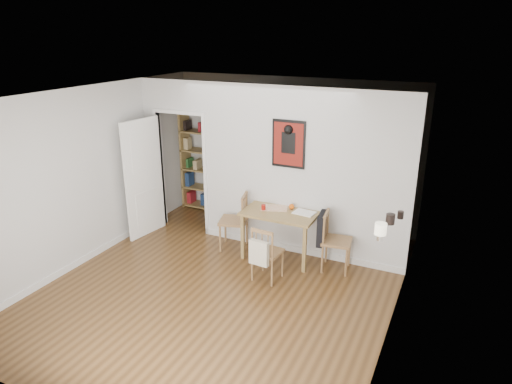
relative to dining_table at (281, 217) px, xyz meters
The scene contains 15 objects.
ground 1.34m from the dining_table, 109.57° to the right, with size 5.20×5.20×0.00m, color brown.
room_shell 0.73m from the dining_table, 139.91° to the left, with size 5.20×5.20×5.20m.
dining_table is the anchor object (origin of this frame).
chair_left 0.82m from the dining_table, behind, with size 0.58×0.58×0.93m.
chair_right 0.90m from the dining_table, ahead, with size 0.55×0.50×0.89m.
chair_front 0.75m from the dining_table, 82.81° to the right, with size 0.44×0.49×0.82m.
bookshelf 2.54m from the dining_table, 148.99° to the left, with size 0.83×0.33×1.96m.
fireplace 1.96m from the dining_table, 25.63° to the right, with size 0.45×1.25×1.16m.
red_glass 0.30m from the dining_table, 166.53° to the right, with size 0.07×0.07×0.09m, color maroon.
orange_fruit 0.23m from the dining_table, 52.17° to the left, with size 0.08×0.08×0.08m, color #DE580B.
placemat 0.19m from the dining_table, 148.81° to the left, with size 0.40×0.30×0.00m, color beige.
notebook 0.37m from the dining_table, 12.99° to the left, with size 0.31×0.23×0.02m, color white.
mantel_lamp 2.18m from the dining_table, 36.66° to the right, with size 0.13×0.13×0.21m.
ceramic_jar_a 1.93m from the dining_table, 23.29° to the right, with size 0.11×0.11×0.13m, color black.
ceramic_jar_b 1.93m from the dining_table, 15.81° to the right, with size 0.08×0.08×0.09m, color black.
Camera 1 is at (2.77, -4.84, 3.35)m, focal length 32.00 mm.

